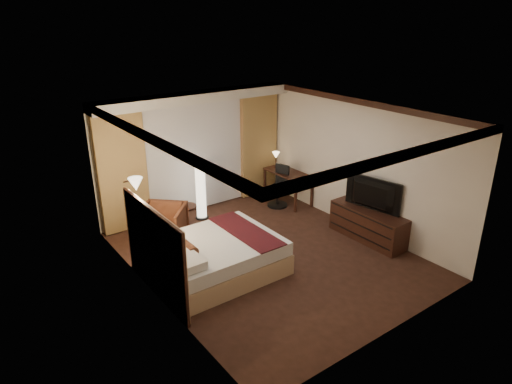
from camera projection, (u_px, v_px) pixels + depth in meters
floor at (269, 255)px, 8.57m from camera, size 4.50×5.50×0.01m
ceiling at (270, 113)px, 7.57m from camera, size 4.50×5.50×0.01m
back_wall at (193, 152)px, 10.12m from camera, size 4.50×0.02×2.70m
left_wall at (151, 220)px, 6.83m from camera, size 0.02×5.50×2.70m
right_wall at (356, 165)px, 9.30m from camera, size 0.02×5.50×2.70m
crown_molding at (270, 116)px, 7.59m from camera, size 4.50×5.50×0.12m
soffit at (196, 97)px, 9.47m from camera, size 4.50×0.50×0.20m
curtain_sheer at (195, 157)px, 10.10m from camera, size 2.48×0.04×2.45m
curtain_left_drape at (122, 173)px, 9.12m from camera, size 1.00×0.14×2.45m
curtain_right_drape at (258, 145)px, 10.99m from camera, size 1.00×0.14×2.45m
wall_sconce at (136, 184)px, 7.49m from camera, size 0.24×0.24×0.24m
bed at (216, 257)px, 7.88m from camera, size 2.15×1.67×0.63m
headboard at (156, 253)px, 7.12m from camera, size 0.12×1.97×1.50m
armchair at (163, 223)px, 8.88m from camera, size 1.13×1.13×0.85m
side_table at (187, 216)px, 9.60m from camera, size 0.44×0.44×0.49m
floor_lamp at (201, 189)px, 9.86m from camera, size 0.28×0.28×1.35m
desk at (288, 187)px, 10.83m from camera, size 0.55×1.24×0.75m
desk_lamp at (276, 160)px, 10.98m from camera, size 0.18×0.18×0.34m
office_chair at (278, 186)px, 10.55m from camera, size 0.58×0.58×0.98m
dresser at (368, 224)px, 9.07m from camera, size 0.50×1.62×0.63m
television at (370, 194)px, 8.81m from camera, size 0.88×1.28×0.15m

